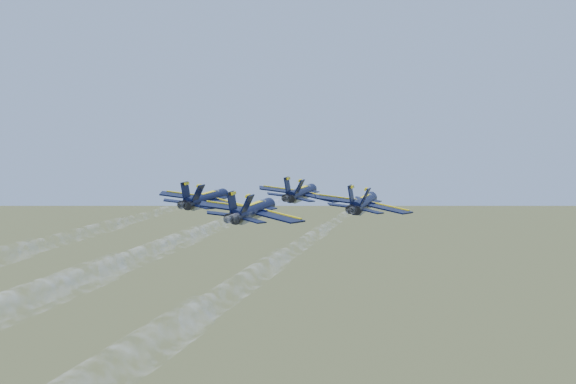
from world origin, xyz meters
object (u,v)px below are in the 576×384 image
(jet_lead, at_px, (302,193))
(jet_left, at_px, (207,199))
(jet_slot, at_px, (254,210))
(jet_right, at_px, (364,203))

(jet_lead, bearing_deg, jet_left, -132.24)
(jet_lead, height_order, jet_left, same)
(jet_lead, distance_m, jet_left, 15.36)
(jet_left, distance_m, jet_slot, 14.54)
(jet_lead, height_order, jet_slot, same)
(jet_lead, xyz_separation_m, jet_left, (-10.09, -11.58, 0.00))
(jet_right, bearing_deg, jet_slot, -134.44)
(jet_left, relative_size, jet_slot, 1.00)
(jet_left, height_order, jet_right, same)
(jet_lead, distance_m, jet_slot, 21.91)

